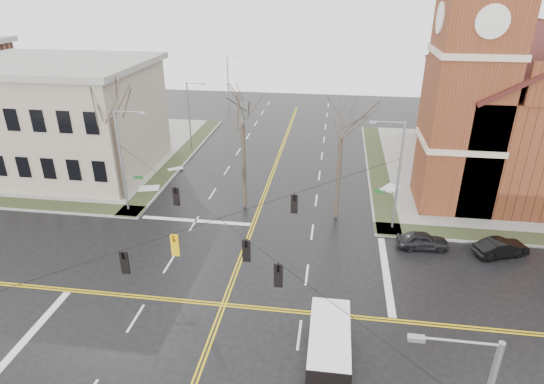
# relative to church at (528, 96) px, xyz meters

# --- Properties ---
(ground) EXTENTS (120.00, 120.00, 0.00)m
(ground) POSITION_rel_church_xyz_m (-24.76, -24.78, -8.43)
(ground) COLOR black
(ground) RESTS_ON ground
(sidewalks) EXTENTS (80.00, 80.00, 0.17)m
(sidewalks) POSITION_rel_church_xyz_m (-24.76, -24.78, -8.36)
(sidewalks) COLOR gray
(sidewalks) RESTS_ON ground
(road_markings) EXTENTS (100.00, 100.00, 0.01)m
(road_markings) POSITION_rel_church_xyz_m (-24.76, -24.78, -8.43)
(road_markings) COLOR gold
(road_markings) RESTS_ON ground
(church) EXTENTS (24.28, 27.48, 27.50)m
(church) POSITION_rel_church_xyz_m (0.00, 0.00, 0.00)
(church) COLOR brown
(church) RESTS_ON ground
(civic_building_a) EXTENTS (18.00, 14.00, 11.00)m
(civic_building_a) POSITION_rel_church_xyz_m (-46.76, -4.78, -2.93)
(civic_building_a) COLOR gray
(civic_building_a) RESTS_ON ground
(signal_pole_ne) EXTENTS (2.75, 0.22, 9.00)m
(signal_pole_ne) POSITION_rel_church_xyz_m (-13.44, -13.28, -3.48)
(signal_pole_ne) COLOR gray
(signal_pole_ne) RESTS_ON ground
(signal_pole_nw) EXTENTS (2.75, 0.22, 9.00)m
(signal_pole_nw) POSITION_rel_church_xyz_m (-36.09, -13.28, -3.48)
(signal_pole_nw) COLOR gray
(signal_pole_nw) RESTS_ON ground
(span_wires) EXTENTS (23.02, 23.02, 0.03)m
(span_wires) POSITION_rel_church_xyz_m (-24.76, -24.78, -2.23)
(span_wires) COLOR black
(span_wires) RESTS_ON ground
(traffic_signals) EXTENTS (8.21, 8.26, 1.30)m
(traffic_signals) POSITION_rel_church_xyz_m (-24.76, -25.45, -2.98)
(traffic_signals) COLOR black
(traffic_signals) RESTS_ON ground
(streetlight_north_a) EXTENTS (2.30, 0.20, 8.00)m
(streetlight_north_a) POSITION_rel_church_xyz_m (-35.42, 3.22, -3.97)
(streetlight_north_a) COLOR gray
(streetlight_north_a) RESTS_ON ground
(streetlight_north_b) EXTENTS (2.30, 0.20, 8.00)m
(streetlight_north_b) POSITION_rel_church_xyz_m (-35.42, 23.22, -3.97)
(streetlight_north_b) COLOR gray
(streetlight_north_b) RESTS_ON ground
(cargo_van) EXTENTS (2.20, 5.60, 2.12)m
(cargo_van) POSITION_rel_church_xyz_m (-18.05, -28.42, -7.18)
(cargo_van) COLOR white
(cargo_van) RESTS_ON ground
(parked_car_a) EXTENTS (3.95, 1.80, 1.32)m
(parked_car_a) POSITION_rel_church_xyz_m (-11.30, -16.01, -7.78)
(parked_car_a) COLOR black
(parked_car_a) RESTS_ON ground
(parked_car_b) EXTENTS (4.27, 2.75, 1.33)m
(parked_car_b) POSITION_rel_church_xyz_m (-5.68, -16.25, -7.77)
(parked_car_b) COLOR black
(parked_car_b) RESTS_ON ground
(tree_nw_far) EXTENTS (4.00, 4.00, 11.66)m
(tree_nw_far) POSITION_rel_church_xyz_m (-37.52, -11.21, 0.01)
(tree_nw_far) COLOR #322920
(tree_nw_far) RESTS_ON ground
(tree_nw_near) EXTENTS (4.00, 4.00, 11.52)m
(tree_nw_near) POSITION_rel_church_xyz_m (-26.11, -11.09, -0.09)
(tree_nw_near) COLOR #322920
(tree_nw_near) RESTS_ON ground
(tree_ne) EXTENTS (4.00, 4.00, 10.61)m
(tree_ne) POSITION_rel_church_xyz_m (-17.91, -11.95, -0.74)
(tree_ne) COLOR #322920
(tree_ne) RESTS_ON ground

